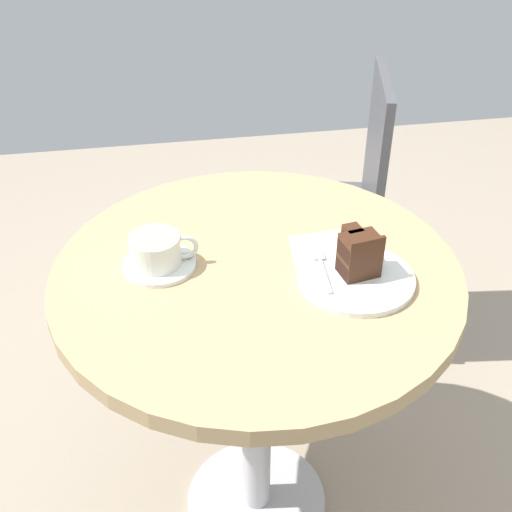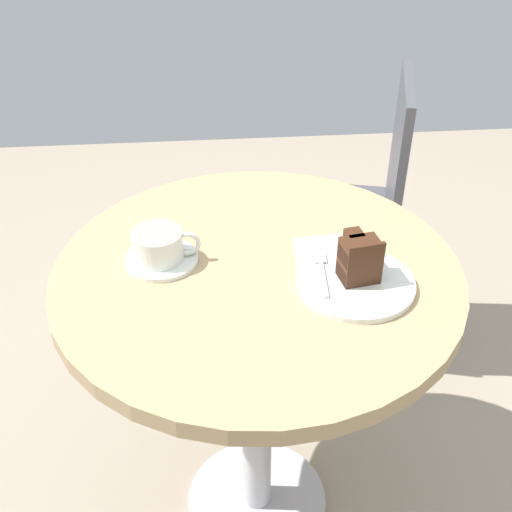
# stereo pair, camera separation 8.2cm
# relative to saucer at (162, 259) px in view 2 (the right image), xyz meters

# --- Properties ---
(ground_plane) EXTENTS (4.40, 4.40, 0.01)m
(ground_plane) POSITION_rel_saucer_xyz_m (0.18, -0.04, -0.76)
(ground_plane) COLOR gray
(ground_plane) RESTS_ON ground
(cafe_table) EXTENTS (0.79, 0.79, 0.75)m
(cafe_table) POSITION_rel_saucer_xyz_m (0.18, -0.04, -0.13)
(cafe_table) COLOR tan
(cafe_table) RESTS_ON ground
(saucer) EXTENTS (0.14, 0.14, 0.01)m
(saucer) POSITION_rel_saucer_xyz_m (0.00, 0.00, 0.00)
(saucer) COLOR silver
(saucer) RESTS_ON cafe_table
(coffee_cup) EXTENTS (0.13, 0.10, 0.06)m
(coffee_cup) POSITION_rel_saucer_xyz_m (-0.00, 0.00, 0.03)
(coffee_cup) COLOR silver
(coffee_cup) RESTS_ON saucer
(teaspoon) EXTENTS (0.09, 0.05, 0.00)m
(teaspoon) POSITION_rel_saucer_xyz_m (0.03, 0.02, 0.01)
(teaspoon) COLOR #B7B7BC
(teaspoon) RESTS_ON saucer
(cake_plate) EXTENTS (0.22, 0.22, 0.01)m
(cake_plate) POSITION_rel_saucer_xyz_m (0.36, -0.11, 0.00)
(cake_plate) COLOR silver
(cake_plate) RESTS_ON cafe_table
(cake_slice) EXTENTS (0.08, 0.08, 0.09)m
(cake_slice) POSITION_rel_saucer_xyz_m (0.36, -0.10, 0.05)
(cake_slice) COLOR black
(cake_slice) RESTS_ON cake_plate
(fork) EXTENTS (0.02, 0.13, 0.00)m
(fork) POSITION_rel_saucer_xyz_m (0.30, -0.07, 0.01)
(fork) COLOR #B7B7BC
(fork) RESTS_ON cake_plate
(napkin) EXTENTS (0.16, 0.17, 0.00)m
(napkin) POSITION_rel_saucer_xyz_m (0.33, -0.02, -0.00)
(napkin) COLOR beige
(napkin) RESTS_ON cafe_table
(cafe_chair) EXTENTS (0.46, 0.46, 0.89)m
(cafe_chair) POSITION_rel_saucer_xyz_m (0.55, 0.59, -0.23)
(cafe_chair) COLOR #4C4C51
(cafe_chair) RESTS_ON ground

